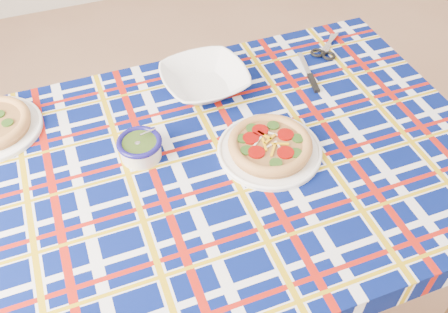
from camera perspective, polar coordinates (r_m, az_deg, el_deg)
name	(u,v)px	position (r m, az deg, el deg)	size (l,w,h in m)	color
floor	(264,216)	(2.11, 4.58, -6.83)	(4.00, 4.00, 0.00)	#986B4E
dining_table	(203,184)	(1.37, -2.41, -3.15)	(1.53, 0.96, 0.72)	brown
tablecloth	(203,178)	(1.35, -2.44, -2.51)	(1.56, 0.98, 0.10)	#04104F
main_focaccia_plate	(270,145)	(1.33, 5.29, 1.33)	(0.29, 0.29, 0.06)	olive
pesto_bowl	(140,146)	(1.33, -9.58, 1.15)	(0.12, 0.12, 0.07)	#20350E
serving_bowl	(205,80)	(1.52, -2.23, 8.68)	(0.26, 0.26, 0.06)	white
table_knife	(305,64)	(1.65, 9.24, 10.35)	(0.22, 0.02, 0.01)	silver
kitchen_scissors	(330,43)	(1.76, 11.98, 12.61)	(0.19, 0.09, 0.02)	silver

